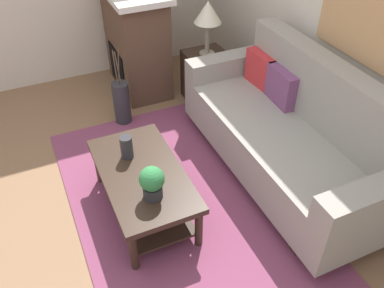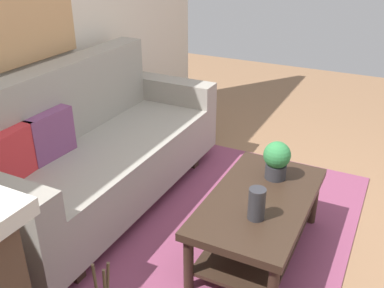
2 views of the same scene
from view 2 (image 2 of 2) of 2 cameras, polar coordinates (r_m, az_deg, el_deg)
ground_plane at (r=2.97m, az=12.10°, el=-14.73°), size 8.95×8.95×0.00m
wall_back at (r=3.37m, az=-21.70°, el=14.75°), size 4.95×0.10×2.70m
area_rug at (r=3.08m, az=2.95°, el=-12.19°), size 2.66×1.73×0.01m
couch at (r=3.33m, az=-12.14°, el=-0.93°), size 2.18×0.84×1.08m
throw_pillow_crimson at (r=2.88m, az=-22.81°, el=-1.41°), size 0.37×0.15×0.32m
throw_pillow_plum at (r=3.08m, az=-18.25°, el=1.15°), size 0.36×0.14×0.32m
coffee_table at (r=2.80m, az=8.78°, el=-8.94°), size 1.10×0.60×0.43m
tabletop_vase at (r=2.50m, az=8.50°, el=-7.79°), size 0.10×0.10×0.19m
potted_plant_tabletop at (r=2.90m, az=11.07°, el=-1.96°), size 0.18×0.18×0.26m
framed_painting at (r=3.33m, az=-20.47°, el=16.60°), size 0.80×0.03×0.76m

